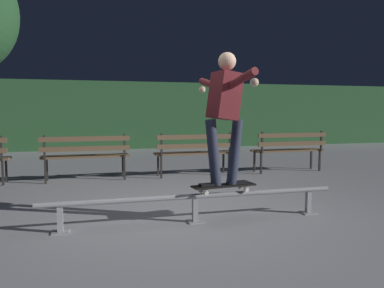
# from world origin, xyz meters

# --- Properties ---
(ground_plane) EXTENTS (90.00, 90.00, 0.00)m
(ground_plane) POSITION_xyz_m (0.00, 0.00, 0.00)
(ground_plane) COLOR #99999E
(hedge_backdrop) EXTENTS (24.00, 1.20, 2.33)m
(hedge_backdrop) POSITION_xyz_m (0.00, 9.30, 1.17)
(hedge_backdrop) COLOR #2D5B33
(hedge_backdrop) RESTS_ON ground
(grind_rail) EXTENTS (3.53, 0.18, 0.34)m
(grind_rail) POSITION_xyz_m (-0.00, -0.29, 0.26)
(grind_rail) COLOR #9E9EA3
(grind_rail) RESTS_ON ground
(skateboard) EXTENTS (0.80, 0.29, 0.09)m
(skateboard) POSITION_xyz_m (0.36, -0.29, 0.41)
(skateboard) COLOR black
(skateboard) RESTS_ON grind_rail
(skateboarder) EXTENTS (0.63, 1.40, 1.56)m
(skateboarder) POSITION_xyz_m (0.36, -0.29, 1.35)
(skateboarder) COLOR black
(skateboarder) RESTS_ON skateboard
(park_bench_left_center) EXTENTS (1.61, 0.44, 0.88)m
(park_bench_left_center) POSITION_xyz_m (-1.26, 2.79, 0.54)
(park_bench_left_center) COLOR #282623
(park_bench_left_center) RESTS_ON ground
(park_bench_right_center) EXTENTS (1.61, 0.44, 0.88)m
(park_bench_right_center) POSITION_xyz_m (0.85, 2.79, 0.54)
(park_bench_right_center) COLOR #282623
(park_bench_right_center) RESTS_ON ground
(park_bench_rightmost) EXTENTS (1.61, 0.44, 0.88)m
(park_bench_rightmost) POSITION_xyz_m (2.96, 2.79, 0.54)
(park_bench_rightmost) COLOR #282623
(park_bench_rightmost) RESTS_ON ground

